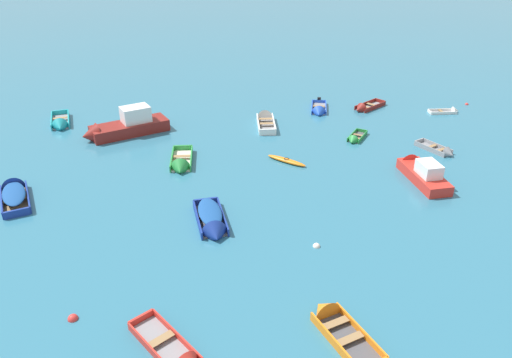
{
  "coord_description": "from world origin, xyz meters",
  "views": [
    {
      "loc": [
        1.42,
        -5.82,
        15.37
      ],
      "look_at": [
        0.0,
        22.85,
        0.15
      ],
      "focal_mm": 34.19,
      "sensor_mm": 36.0,
      "label": 1
    }
  ],
  "objects_px": {
    "mooring_buoy_outer_edge": "(316,246)",
    "mooring_buoy_between_boats_left": "(467,105)",
    "rowboat_green_near_camera": "(355,139)",
    "rowboat_green_outer_left": "(181,165)",
    "rowboat_blue_outer_right": "(319,111)",
    "motor_launch_red_midfield_left": "(421,172)",
    "rowboat_deep_blue_center": "(212,222)",
    "rowboat_grey_back_row_right": "(442,151)",
    "motor_launch_maroon_far_right": "(124,127)",
    "rowboat_white_near_left": "(265,120)",
    "rowboat_white_back_row_center": "(450,111)",
    "rowboat_deep_blue_midfield_right": "(14,192)",
    "kayak_orange_far_back": "(287,160)",
    "rowboat_turquoise_back_row_left": "(60,124)",
    "rowboat_maroon_far_left": "(364,108)",
    "mooring_buoy_near_foreground": "(73,319)",
    "rowboat_orange_cluster_inner": "(333,321)"
  },
  "relations": [
    {
      "from": "rowboat_white_back_row_center",
      "to": "rowboat_deep_blue_midfield_right",
      "type": "xyz_separation_m",
      "value": [
        -32.02,
        -16.92,
        0.25
      ]
    },
    {
      "from": "rowboat_deep_blue_center",
      "to": "motor_launch_maroon_far_right",
      "type": "bearing_deg",
      "value": 124.0
    },
    {
      "from": "motor_launch_red_midfield_left",
      "to": "rowboat_orange_cluster_inner",
      "type": "distance_m",
      "value": 15.57
    },
    {
      "from": "rowboat_maroon_far_left",
      "to": "rowboat_blue_outer_right",
      "type": "xyz_separation_m",
      "value": [
        -4.19,
        -0.96,
        -0.01
      ]
    },
    {
      "from": "rowboat_white_back_row_center",
      "to": "mooring_buoy_between_boats_left",
      "type": "distance_m",
      "value": 3.23
    },
    {
      "from": "rowboat_maroon_far_left",
      "to": "rowboat_deep_blue_center",
      "type": "bearing_deg",
      "value": -119.69
    },
    {
      "from": "rowboat_grey_back_row_right",
      "to": "motor_launch_red_midfield_left",
      "type": "bearing_deg",
      "value": -122.27
    },
    {
      "from": "kayak_orange_far_back",
      "to": "rowboat_turquoise_back_row_left",
      "type": "xyz_separation_m",
      "value": [
        -19.03,
        5.92,
        0.08
      ]
    },
    {
      "from": "kayak_orange_far_back",
      "to": "rowboat_grey_back_row_right",
      "type": "distance_m",
      "value": 11.78
    },
    {
      "from": "rowboat_green_near_camera",
      "to": "rowboat_grey_back_row_right",
      "type": "relative_size",
      "value": 0.93
    },
    {
      "from": "rowboat_blue_outer_right",
      "to": "rowboat_deep_blue_midfield_right",
      "type": "xyz_separation_m",
      "value": [
        -20.08,
        -16.28,
        0.2
      ]
    },
    {
      "from": "rowboat_green_near_camera",
      "to": "rowboat_white_near_left",
      "type": "distance_m",
      "value": 8.09
    },
    {
      "from": "rowboat_turquoise_back_row_left",
      "to": "rowboat_orange_cluster_inner",
      "type": "xyz_separation_m",
      "value": [
        20.91,
        -21.81,
        -0.03
      ]
    },
    {
      "from": "motor_launch_maroon_far_right",
      "to": "rowboat_orange_cluster_inner",
      "type": "height_order",
      "value": "motor_launch_maroon_far_right"
    },
    {
      "from": "kayak_orange_far_back",
      "to": "rowboat_turquoise_back_row_left",
      "type": "height_order",
      "value": "rowboat_turquoise_back_row_left"
    },
    {
      "from": "rowboat_maroon_far_left",
      "to": "rowboat_turquoise_back_row_left",
      "type": "xyz_separation_m",
      "value": [
        -26.2,
        -5.45,
        0.05
      ]
    },
    {
      "from": "rowboat_blue_outer_right",
      "to": "rowboat_green_outer_left",
      "type": "bearing_deg",
      "value": -131.7
    },
    {
      "from": "mooring_buoy_near_foreground",
      "to": "rowboat_deep_blue_midfield_right",
      "type": "bearing_deg",
      "value": 126.82
    },
    {
      "from": "rowboat_blue_outer_right",
      "to": "rowboat_white_back_row_center",
      "type": "bearing_deg",
      "value": 3.07
    },
    {
      "from": "rowboat_maroon_far_left",
      "to": "rowboat_white_back_row_center",
      "type": "xyz_separation_m",
      "value": [
        7.75,
        -0.32,
        -0.06
      ]
    },
    {
      "from": "rowboat_blue_outer_right",
      "to": "rowboat_turquoise_back_row_left",
      "type": "distance_m",
      "value": 22.47
    },
    {
      "from": "rowboat_deep_blue_center",
      "to": "mooring_buoy_outer_edge",
      "type": "xyz_separation_m",
      "value": [
        5.8,
        -1.54,
        -0.36
      ]
    },
    {
      "from": "mooring_buoy_near_foreground",
      "to": "mooring_buoy_outer_edge",
      "type": "bearing_deg",
      "value": 28.37
    },
    {
      "from": "rowboat_deep_blue_midfield_right",
      "to": "motor_launch_maroon_far_right",
      "type": "height_order",
      "value": "motor_launch_maroon_far_right"
    },
    {
      "from": "rowboat_green_near_camera",
      "to": "motor_launch_red_midfield_left",
      "type": "xyz_separation_m",
      "value": [
        3.6,
        -6.17,
        0.37
      ]
    },
    {
      "from": "rowboat_grey_back_row_right",
      "to": "mooring_buoy_outer_edge",
      "type": "relative_size",
      "value": 7.89
    },
    {
      "from": "rowboat_white_back_row_center",
      "to": "rowboat_green_outer_left",
      "type": "bearing_deg",
      "value": -151.13
    },
    {
      "from": "rowboat_orange_cluster_inner",
      "to": "rowboat_white_near_left",
      "type": "bearing_deg",
      "value": 98.82
    },
    {
      "from": "rowboat_blue_outer_right",
      "to": "motor_launch_red_midfield_left",
      "type": "bearing_deg",
      "value": -64.25
    },
    {
      "from": "rowboat_white_back_row_center",
      "to": "rowboat_grey_back_row_right",
      "type": "bearing_deg",
      "value": -110.36
    },
    {
      "from": "rowboat_green_near_camera",
      "to": "rowboat_deep_blue_center",
      "type": "xyz_separation_m",
      "value": [
        -9.65,
        -12.8,
        0.22
      ]
    },
    {
      "from": "rowboat_deep_blue_midfield_right",
      "to": "mooring_buoy_near_foreground",
      "type": "xyz_separation_m",
      "value": [
        7.69,
        -10.27,
        -0.37
      ]
    },
    {
      "from": "rowboat_grey_back_row_right",
      "to": "rowboat_orange_cluster_inner",
      "type": "bearing_deg",
      "value": -118.39
    },
    {
      "from": "mooring_buoy_between_boats_left",
      "to": "mooring_buoy_near_foreground",
      "type": "bearing_deg",
      "value": -131.99
    },
    {
      "from": "rowboat_blue_outer_right",
      "to": "rowboat_white_near_left",
      "type": "xyz_separation_m",
      "value": [
        -4.78,
        -2.57,
        0.07
      ]
    },
    {
      "from": "rowboat_turquoise_back_row_left",
      "to": "rowboat_deep_blue_midfield_right",
      "type": "relative_size",
      "value": 0.98
    },
    {
      "from": "rowboat_green_near_camera",
      "to": "motor_launch_maroon_far_right",
      "type": "height_order",
      "value": "motor_launch_maroon_far_right"
    },
    {
      "from": "rowboat_grey_back_row_right",
      "to": "rowboat_white_near_left",
      "type": "height_order",
      "value": "rowboat_white_near_left"
    },
    {
      "from": "rowboat_deep_blue_center",
      "to": "rowboat_grey_back_row_right",
      "type": "bearing_deg",
      "value": 34.17
    },
    {
      "from": "rowboat_deep_blue_center",
      "to": "rowboat_turquoise_back_row_left",
      "type": "xyz_separation_m",
      "value": [
        -14.77,
        14.6,
        -0.14
      ]
    },
    {
      "from": "rowboat_white_near_left",
      "to": "mooring_buoy_near_foreground",
      "type": "height_order",
      "value": "rowboat_white_near_left"
    },
    {
      "from": "rowboat_green_near_camera",
      "to": "kayak_orange_far_back",
      "type": "bearing_deg",
      "value": -142.58
    },
    {
      "from": "rowboat_white_back_row_center",
      "to": "rowboat_orange_cluster_inner",
      "type": "height_order",
      "value": "rowboat_orange_cluster_inner"
    },
    {
      "from": "mooring_buoy_between_boats_left",
      "to": "rowboat_white_near_left",
      "type": "bearing_deg",
      "value": -163.69
    },
    {
      "from": "kayak_orange_far_back",
      "to": "motor_launch_maroon_far_right",
      "type": "bearing_deg",
      "value": 161.1
    },
    {
      "from": "rowboat_maroon_far_left",
      "to": "rowboat_deep_blue_midfield_right",
      "type": "xyz_separation_m",
      "value": [
        -24.27,
        -17.23,
        0.19
      ]
    },
    {
      "from": "motor_launch_red_midfield_left",
      "to": "rowboat_white_near_left",
      "type": "height_order",
      "value": "motor_launch_red_midfield_left"
    },
    {
      "from": "rowboat_green_near_camera",
      "to": "rowboat_green_outer_left",
      "type": "distance_m",
      "value": 13.91
    },
    {
      "from": "rowboat_maroon_far_left",
      "to": "rowboat_white_near_left",
      "type": "bearing_deg",
      "value": -158.52
    },
    {
      "from": "mooring_buoy_outer_edge",
      "to": "mooring_buoy_between_boats_left",
      "type": "bearing_deg",
      "value": 56.52
    }
  ]
}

